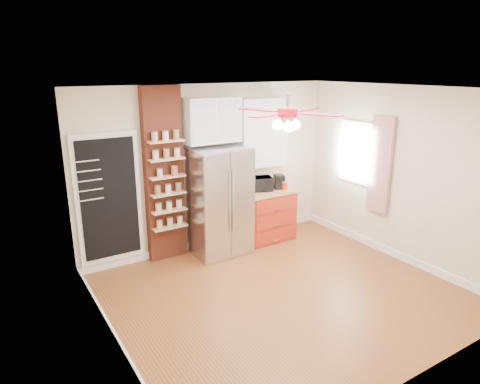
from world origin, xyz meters
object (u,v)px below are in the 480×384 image
ceiling_fan (287,113)px  canister_left (285,186)px  red_cabinet (266,214)px  toaster_oven (259,184)px  pantry_jar_oats (160,173)px  fridge (219,201)px  coffee_maker (279,182)px

ceiling_fan → canister_left: size_ratio=10.51×
red_cabinet → canister_left: (0.28, -0.14, 0.51)m
ceiling_fan → toaster_oven: ceiling_fan is taller
pantry_jar_oats → toaster_oven: bearing=-1.1°
toaster_oven → red_cabinet: bearing=-3.3°
fridge → red_cabinet: (0.97, 0.05, -0.42)m
fridge → ceiling_fan: (0.05, -1.63, 1.55)m
fridge → toaster_oven: size_ratio=4.09×
red_cabinet → coffee_maker: size_ratio=3.80×
fridge → canister_left: 1.26m
toaster_oven → pantry_jar_oats: 1.82m
canister_left → pantry_jar_oats: pantry_jar_oats is taller
fridge → pantry_jar_oats: size_ratio=14.87×
ceiling_fan → pantry_jar_oats: (-0.98, 1.77, -0.99)m
ceiling_fan → coffee_maker: size_ratio=5.66×
fridge → canister_left: bearing=-4.3°
red_cabinet → ceiling_fan: ceiling_fan is taller
fridge → coffee_maker: size_ratio=7.08×
coffee_maker → fridge: bearing=-159.2°
red_cabinet → toaster_oven: 0.58m
ceiling_fan → coffee_maker: 2.46m
coffee_maker → pantry_jar_oats: 2.18m
fridge → toaster_oven: fridge is taller
ceiling_fan → toaster_oven: bearing=65.3°
fridge → ceiling_fan: 2.25m
pantry_jar_oats → coffee_maker: bearing=-3.1°
fridge → toaster_oven: (0.85, 0.10, 0.14)m
toaster_oven → pantry_jar_oats: (-1.77, 0.03, 0.41)m
ceiling_fan → fridge: bearing=91.8°
ceiling_fan → coffee_maker: ceiling_fan is taller
pantry_jar_oats → red_cabinet: bearing=-2.6°
ceiling_fan → pantry_jar_oats: ceiling_fan is taller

